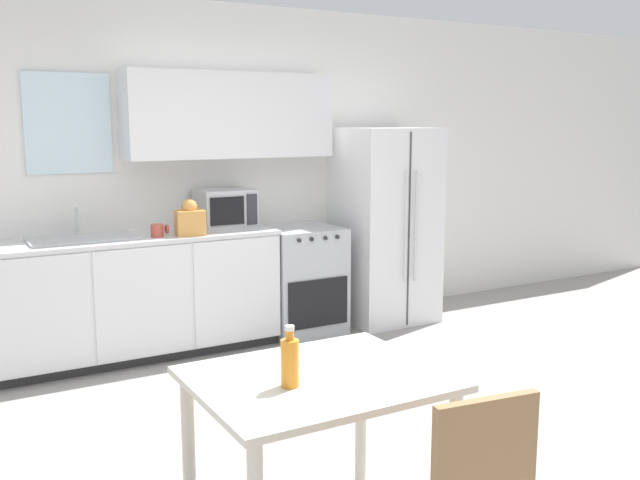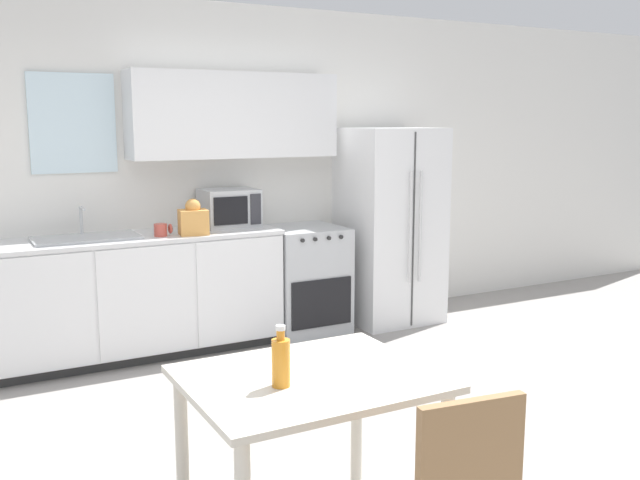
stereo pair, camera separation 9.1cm
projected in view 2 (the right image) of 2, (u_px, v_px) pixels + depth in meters
ground_plane at (315, 454)px, 3.82m from camera, size 12.00×12.00×0.00m
wall_back at (182, 164)px, 5.68m from camera, size 12.00×0.38×2.70m
kitchen_counter at (137, 296)px, 5.36m from camera, size 2.18×0.62×0.93m
oven_range at (304, 279)px, 6.00m from camera, size 0.62×0.65×0.89m
refrigerator at (390, 225)px, 6.29m from camera, size 0.78×0.75×1.71m
kitchen_sink at (86, 237)px, 5.12m from camera, size 0.74×0.40×0.22m
microwave at (229, 208)px, 5.70m from camera, size 0.44×0.36×0.30m
coffee_mug at (162, 230)px, 5.25m from camera, size 0.13×0.09×0.09m
grocery_bag_0 at (193, 219)px, 5.31m from camera, size 0.23×0.21×0.27m
dining_table at (310, 402)px, 2.91m from camera, size 0.99×0.81×0.75m
drink_bottle at (281, 361)px, 2.76m from camera, size 0.07×0.07×0.24m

